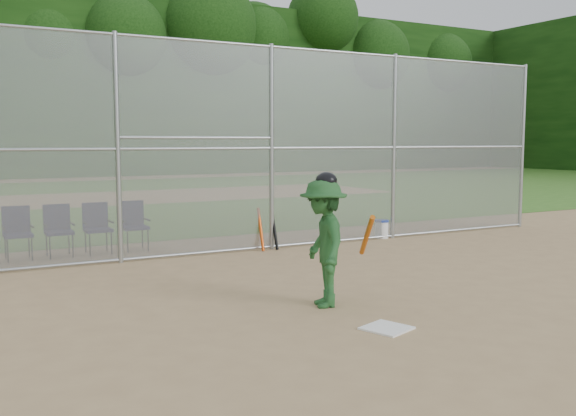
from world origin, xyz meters
TOP-DOWN VIEW (x-y plane):
  - ground at (0.00, 0.00)m, footprint 100.00×100.00m
  - grass_strip at (0.00, 18.00)m, footprint 100.00×100.00m
  - dirt_patch_far at (0.00, 18.00)m, footprint 24.00×24.00m
  - backstop_fence at (0.00, 5.00)m, footprint 16.09×0.09m
  - treeline at (0.00, 20.00)m, footprint 81.00×60.00m
  - home_plate at (-0.35, -0.49)m, footprint 0.61×0.61m
  - batter_at_plate at (-0.44, 0.75)m, footprint 1.04×1.34m
  - water_cooler at (3.80, 5.12)m, footprint 0.32×0.32m
  - spare_bats at (0.88, 4.96)m, footprint 0.36×0.31m
  - chair_3 at (-3.55, 6.14)m, footprint 0.54×0.52m
  - chair_4 at (-2.84, 6.14)m, footprint 0.54×0.52m
  - chair_5 at (-2.14, 6.14)m, footprint 0.54×0.52m
  - chair_6 at (-1.43, 6.14)m, footprint 0.54×0.52m

SIDE VIEW (x-z plane):
  - ground at x=0.00m, z-range 0.00..0.00m
  - grass_strip at x=0.00m, z-range 0.01..0.01m
  - dirt_patch_far at x=0.00m, z-range 0.01..0.01m
  - home_plate at x=-0.35m, z-range 0.00..0.02m
  - water_cooler at x=3.80m, z-range 0.00..0.41m
  - spare_bats at x=0.88m, z-range 0.00..0.83m
  - chair_3 at x=-3.55m, z-range 0.00..0.96m
  - chair_4 at x=-2.84m, z-range 0.00..0.96m
  - chair_5 at x=-2.14m, z-range 0.00..0.96m
  - chair_6 at x=-1.43m, z-range 0.00..0.96m
  - batter_at_plate at x=-0.44m, z-range -0.03..1.72m
  - backstop_fence at x=0.00m, z-range 0.07..4.07m
  - treeline at x=0.00m, z-range 0.00..11.00m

